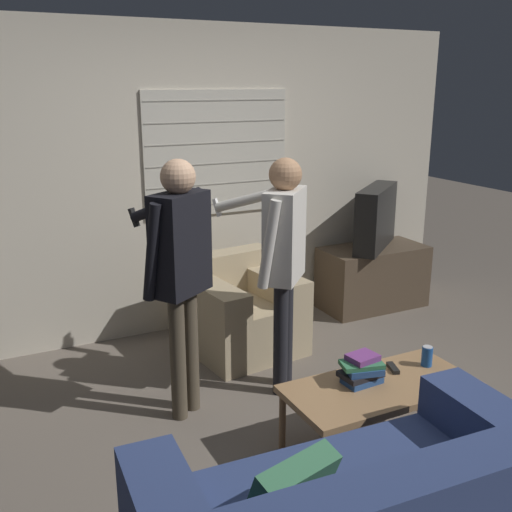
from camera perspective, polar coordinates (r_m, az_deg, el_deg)
The scene contains 11 objects.
ground_plane at distance 3.80m, azimuth 5.23°, elevation -16.99°, with size 16.00×16.00×0.00m, color #665B51.
wall_back at distance 5.08m, azimuth -6.43°, elevation 7.09°, with size 5.20×0.08×2.55m.
armchair_beige at distance 4.80m, azimuth -1.47°, elevation -5.30°, with size 0.89×0.87×0.75m.
coffee_table at distance 3.59m, azimuth 11.71°, elevation -12.44°, with size 1.11×0.53×0.42m.
tv_stand at distance 5.82m, azimuth 11.03°, elevation -1.97°, with size 1.00×0.50×0.59m.
tv at distance 5.67m, azimuth 11.31°, elevation 3.61°, with size 0.77×0.68×0.57m.
person_left_standing at distance 3.67m, azimuth -7.32°, elevation -0.32°, with size 0.48×0.80×1.65m.
person_right_standing at distance 3.96m, azimuth 2.55°, elevation 0.78°, with size 0.50×0.79×1.62m.
book_stack at distance 3.54m, azimuth 10.07°, elevation -10.63°, with size 0.26×0.20×0.17m.
soda_can at distance 3.83m, azimuth 15.97°, elevation -9.16°, with size 0.07×0.07×0.13m.
spare_remote at distance 3.75m, azimuth 12.91°, elevation -10.35°, with size 0.08×0.14×0.02m.
Camera 1 is at (-1.71, -2.69, 2.08)m, focal length 42.00 mm.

